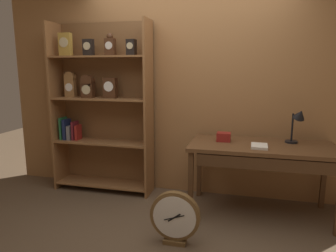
{
  "coord_description": "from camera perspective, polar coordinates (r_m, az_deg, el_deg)",
  "views": [
    {
      "loc": [
        0.67,
        -2.48,
        1.55
      ],
      "look_at": [
        -0.09,
        0.58,
        0.96
      ],
      "focal_mm": 32.99,
      "sensor_mm": 36.0,
      "label": 1
    }
  ],
  "objects": [
    {
      "name": "toolbox_small",
      "position": [
        3.43,
        10.25,
        -1.99
      ],
      "size": [
        0.15,
        0.12,
        0.09
      ],
      "primitive_type": "cube",
      "color": "maroon",
      "rests_on": "workbench"
    },
    {
      "name": "desk_lamp",
      "position": [
        3.49,
        22.87,
        0.93
      ],
      "size": [
        0.21,
        0.21,
        0.39
      ],
      "color": "black",
      "rests_on": "workbench"
    },
    {
      "name": "back_wood_panel",
      "position": [
        3.8,
        3.83,
        6.79
      ],
      "size": [
        4.8,
        0.05,
        2.6
      ],
      "primitive_type": "cube",
      "color": "#9E6B3D",
      "rests_on": "ground"
    },
    {
      "name": "bookshelf",
      "position": [
        3.98,
        -12.44,
        3.6
      ],
      "size": [
        1.26,
        0.35,
        2.11
      ],
      "color": "brown",
      "rests_on": "ground"
    },
    {
      "name": "round_clock_large",
      "position": [
        2.85,
        1.3,
        -16.54
      ],
      "size": [
        0.45,
        0.11,
        0.49
      ],
      "color": "brown",
      "rests_on": "ground"
    },
    {
      "name": "workbench",
      "position": [
        3.37,
        16.91,
        -4.69
      ],
      "size": [
        1.49,
        0.72,
        0.77
      ],
      "color": "brown",
      "rests_on": "ground"
    },
    {
      "name": "open_repair_manual",
      "position": [
        3.25,
        16.51,
        -3.58
      ],
      "size": [
        0.17,
        0.22,
        0.02
      ],
      "primitive_type": "cube",
      "rotation": [
        0.0,
        0.0,
        -0.03
      ],
      "color": "silver",
      "rests_on": "workbench"
    },
    {
      "name": "ground_plane",
      "position": [
        3.0,
        -1.01,
        -20.53
      ],
      "size": [
        10.0,
        10.0,
        0.0
      ],
      "primitive_type": "plane",
      "color": "brown"
    }
  ]
}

